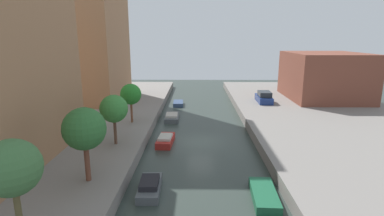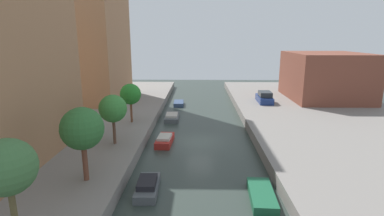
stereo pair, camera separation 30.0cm
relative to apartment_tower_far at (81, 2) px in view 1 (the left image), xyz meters
The scene contains 15 objects.
ground_plane 26.26m from the apartment_tower_far, 43.46° to the right, with size 84.00×84.00×0.00m, color #2D3833.
quay_left 20.50m from the apartment_tower_far, 86.23° to the right, with size 20.00×64.00×1.00m, color gray.
quay_right 37.15m from the apartment_tower_far, 26.06° to the right, with size 20.00×64.00×1.00m, color gray.
apartment_tower_far is the anchor object (origin of this frame).
low_block_right 35.45m from the apartment_tower_far, ahead, with size 10.00×11.65×6.57m, color brown.
street_tree_0 34.63m from the apartment_tower_far, 74.68° to the right, with size 2.15×2.15×5.20m.
street_tree_1 28.37m from the apartment_tower_far, 70.62° to the right, with size 2.62×2.62×4.69m.
street_tree_2 22.92m from the apartment_tower_far, 64.50° to the right, with size 2.30×2.30×4.19m.
street_tree_3 18.08m from the apartment_tower_far, 53.61° to the right, with size 2.16×2.16×4.08m.
parked_car 27.98m from the apartment_tower_far, ahead, with size 1.91×4.35×1.52m.
moored_boat_left_1 30.98m from the apartment_tower_far, 62.97° to the right, with size 1.47×3.48×0.89m.
moored_boat_left_2 24.57m from the apartment_tower_far, 51.13° to the right, with size 1.56×3.50×0.84m.
moored_boat_left_3 20.20m from the apartment_tower_far, 30.04° to the right, with size 1.72×3.95×0.74m.
moored_boat_left_4 19.07m from the apartment_tower_far, ahead, with size 1.48×3.06×0.56m.
moored_boat_right_2 35.14m from the apartment_tower_far, 52.14° to the right, with size 1.66×3.85×0.53m.
Camera 1 is at (-0.45, -27.08, 9.80)m, focal length 28.04 mm.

